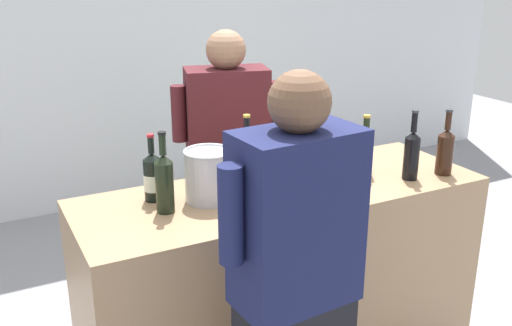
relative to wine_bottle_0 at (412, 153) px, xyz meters
name	(u,v)px	position (x,y,z in m)	size (l,w,h in m)	color
wall_back	(127,38)	(-0.61, 2.77, 0.29)	(8.00, 0.10, 2.80)	silver
counter	(283,281)	(-0.61, 0.17, -0.62)	(1.94, 0.68, 0.98)	#9E7A56
wine_bottle_0	(412,153)	(0.00, 0.00, 0.00)	(0.07, 0.07, 0.34)	black
wine_bottle_1	(365,153)	(-0.17, 0.15, -0.02)	(0.08, 0.08, 0.31)	black
wine_bottle_2	(255,171)	(-0.76, 0.16, -0.01)	(0.08, 0.08, 0.31)	black
wine_bottle_3	(263,180)	(-0.80, 0.02, 0.00)	(0.08, 0.08, 0.35)	black
wine_bottle_4	(320,150)	(-0.34, 0.27, -0.01)	(0.08, 0.08, 0.34)	black
wine_bottle_5	(164,181)	(-1.19, 0.17, 0.01)	(0.08, 0.08, 0.35)	black
wine_bottle_6	(312,173)	(-0.56, 0.01, -0.01)	(0.07, 0.07, 0.33)	black
wine_bottle_7	(247,160)	(-0.73, 0.32, -0.02)	(0.08, 0.08, 0.34)	black
wine_bottle_8	(153,177)	(-1.19, 0.31, -0.02)	(0.08, 0.08, 0.30)	black
wine_bottle_9	(275,159)	(-0.60, 0.28, -0.02)	(0.08, 0.08, 0.32)	black
wine_bottle_10	(445,150)	(0.20, -0.02, -0.01)	(0.08, 0.08, 0.33)	black
wine_glass	(291,167)	(-0.60, 0.12, -0.01)	(0.07, 0.07, 0.18)	silver
ice_bucket	(209,175)	(-0.98, 0.20, -0.01)	(0.22, 0.22, 0.23)	silver
person_server	(228,184)	(-0.63, 0.75, -0.31)	(0.58, 0.34, 1.66)	black
person_guest	(294,312)	(-0.96, -0.52, -0.30)	(0.58, 0.27, 1.68)	black
potted_shrub	(252,160)	(-0.08, 1.54, -0.49)	(0.55, 0.61, 1.05)	brown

